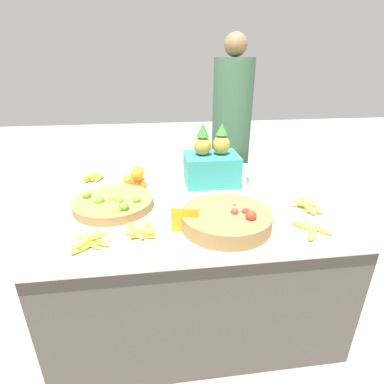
% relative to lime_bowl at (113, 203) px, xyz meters
% --- Properties ---
extents(ground_plane, '(12.00, 12.00, 0.00)m').
position_rel_lime_bowl_xyz_m(ground_plane, '(0.43, 0.04, -0.75)').
color(ground_plane, '#ADA599').
extents(market_table, '(1.55, 1.19, 0.72)m').
position_rel_lime_bowl_xyz_m(market_table, '(0.43, 0.04, -0.39)').
color(market_table, '#4C4742').
rests_on(market_table, ground_plane).
extents(lime_bowl, '(0.43, 0.43, 0.09)m').
position_rel_lime_bowl_xyz_m(lime_bowl, '(0.00, 0.00, 0.00)').
color(lime_bowl, olive).
rests_on(lime_bowl, market_table).
extents(tomato_basket, '(0.43, 0.43, 0.12)m').
position_rel_lime_bowl_xyz_m(tomato_basket, '(0.56, -0.27, 0.01)').
color(tomato_basket, olive).
rests_on(tomato_basket, market_table).
extents(orange_pile, '(0.15, 0.14, 0.14)m').
position_rel_lime_bowl_xyz_m(orange_pile, '(0.11, 0.28, 0.04)').
color(orange_pile, orange).
rests_on(orange_pile, market_table).
extents(metal_bowl, '(0.31, 0.31, 0.06)m').
position_rel_lime_bowl_xyz_m(metal_bowl, '(0.96, 0.21, 0.00)').
color(metal_bowl, silver).
rests_on(metal_bowl, market_table).
extents(price_sign, '(0.13, 0.03, 0.12)m').
position_rel_lime_bowl_xyz_m(price_sign, '(0.36, -0.29, 0.03)').
color(price_sign, orange).
rests_on(price_sign, market_table).
extents(produce_crate, '(0.33, 0.26, 0.39)m').
position_rel_lime_bowl_xyz_m(produce_crate, '(0.59, 0.28, 0.10)').
color(produce_crate, teal).
rests_on(produce_crate, market_table).
extents(banana_bunch_back_center, '(0.16, 0.17, 0.06)m').
position_rel_lime_bowl_xyz_m(banana_bunch_back_center, '(-0.18, 0.43, -0.00)').
color(banana_bunch_back_center, '#EFDB4C').
rests_on(banana_bunch_back_center, market_table).
extents(banana_bunch_front_right, '(0.16, 0.20, 0.04)m').
position_rel_lime_bowl_xyz_m(banana_bunch_front_right, '(0.94, -0.37, -0.01)').
color(banana_bunch_front_right, '#EFDB4C').
rests_on(banana_bunch_front_right, market_table).
extents(banana_bunch_middle_right, '(0.15, 0.17, 0.06)m').
position_rel_lime_bowl_xyz_m(banana_bunch_middle_right, '(0.16, -0.30, -0.00)').
color(banana_bunch_middle_right, '#EFDB4C').
rests_on(banana_bunch_middle_right, market_table).
extents(banana_bunch_front_left, '(0.18, 0.16, 0.06)m').
position_rel_lime_bowl_xyz_m(banana_bunch_front_left, '(-0.06, -0.36, -0.00)').
color(banana_bunch_front_left, '#EFDB4C').
rests_on(banana_bunch_front_left, market_table).
extents(banana_bunch_front_center, '(0.15, 0.19, 0.06)m').
position_rel_lime_bowl_xyz_m(banana_bunch_front_center, '(1.04, -0.15, -0.01)').
color(banana_bunch_front_center, '#EFDB4C').
rests_on(banana_bunch_front_center, market_table).
extents(vendor_person, '(0.31, 0.31, 1.64)m').
position_rel_lime_bowl_xyz_m(vendor_person, '(0.87, 0.91, 0.02)').
color(vendor_person, '#385B42').
rests_on(vendor_person, ground_plane).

